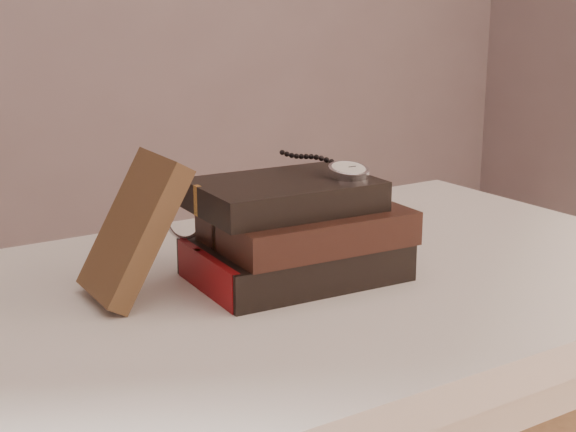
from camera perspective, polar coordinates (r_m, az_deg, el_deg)
table at (r=1.02m, az=0.40°, el=-9.04°), size 1.00×0.60×0.75m
book_stack at (r=0.97m, az=0.57°, el=-1.11°), size 0.24×0.18×0.12m
journal at (r=0.92m, az=-10.32°, el=-0.83°), size 0.11×0.11×0.16m
pocket_watch at (r=0.98m, az=3.76°, el=3.17°), size 0.05×0.15×0.02m
eyeglasses at (r=1.00m, az=-5.77°, el=-0.03°), size 0.10×0.12×0.05m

